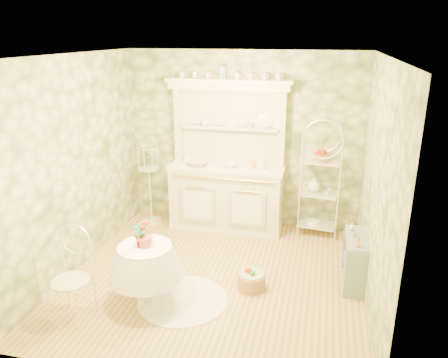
% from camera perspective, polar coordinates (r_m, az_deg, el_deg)
% --- Properties ---
extents(floor, '(3.60, 3.60, 0.00)m').
position_cam_1_polar(floor, '(5.63, -1.19, -12.77)').
color(floor, tan).
rests_on(floor, ground).
extents(ceiling, '(3.60, 3.60, 0.00)m').
position_cam_1_polar(ceiling, '(4.81, -1.41, 15.83)').
color(ceiling, white).
rests_on(ceiling, floor).
extents(wall_left, '(3.60, 3.60, 0.00)m').
position_cam_1_polar(wall_left, '(5.76, -18.90, 1.64)').
color(wall_left, beige).
rests_on(wall_left, floor).
extents(wall_right, '(3.60, 3.60, 0.00)m').
position_cam_1_polar(wall_right, '(4.95, 19.32, -1.13)').
color(wall_right, beige).
rests_on(wall_right, floor).
extents(wall_back, '(3.60, 3.60, 0.00)m').
position_cam_1_polar(wall_back, '(6.76, 2.53, 5.04)').
color(wall_back, beige).
rests_on(wall_back, floor).
extents(wall_front, '(3.60, 3.60, 0.00)m').
position_cam_1_polar(wall_front, '(3.48, -8.77, -8.69)').
color(wall_front, beige).
rests_on(wall_front, floor).
extents(kitchen_dresser, '(1.87, 0.61, 2.29)m').
position_cam_1_polar(kitchen_dresser, '(6.58, 0.33, 2.85)').
color(kitchen_dresser, '#ECE6C2').
rests_on(kitchen_dresser, floor).
extents(bakers_rack, '(0.61, 0.47, 1.80)m').
position_cam_1_polar(bakers_rack, '(6.59, 12.44, 0.22)').
color(bakers_rack, white).
rests_on(bakers_rack, floor).
extents(side_shelf, '(0.31, 0.69, 0.58)m').
position_cam_1_polar(side_shelf, '(5.62, 16.66, -10.30)').
color(side_shelf, '#7F94A4').
rests_on(side_shelf, floor).
extents(round_table, '(0.83, 0.83, 0.74)m').
position_cam_1_polar(round_table, '(5.07, -10.11, -12.08)').
color(round_table, white).
rests_on(round_table, floor).
extents(cafe_chair, '(0.36, 0.36, 0.77)m').
position_cam_1_polar(cafe_chair, '(5.02, -19.36, -13.09)').
color(cafe_chair, white).
rests_on(cafe_chair, floor).
extents(birdcage_stand, '(0.37, 0.37, 1.46)m').
position_cam_1_polar(birdcage_stand, '(6.98, -9.71, -0.09)').
color(birdcage_stand, white).
rests_on(birdcage_stand, floor).
extents(floor_basket, '(0.43, 0.43, 0.22)m').
position_cam_1_polar(floor_basket, '(5.40, 3.61, -13.00)').
color(floor_basket, '#B17B54').
rests_on(floor_basket, floor).
extents(lace_rug, '(1.33, 1.33, 0.01)m').
position_cam_1_polar(lace_rug, '(5.24, -5.40, -15.43)').
color(lace_rug, white).
rests_on(lace_rug, floor).
extents(bowl_floral, '(0.37, 0.37, 0.08)m').
position_cam_1_polar(bowl_floral, '(6.65, -3.43, 1.83)').
color(bowl_floral, white).
rests_on(bowl_floral, kitchen_dresser).
extents(bowl_white, '(0.26, 0.26, 0.07)m').
position_cam_1_polar(bowl_white, '(6.58, 0.84, 1.67)').
color(bowl_white, white).
rests_on(bowl_white, kitchen_dresser).
extents(cup_left, '(0.14, 0.14, 0.09)m').
position_cam_1_polar(cup_left, '(6.71, -2.53, 7.23)').
color(cup_left, white).
rests_on(cup_left, kitchen_dresser).
extents(cup_right, '(0.11, 0.11, 0.08)m').
position_cam_1_polar(cup_right, '(6.54, 3.46, 6.92)').
color(cup_right, white).
rests_on(cup_right, kitchen_dresser).
extents(potted_geranium, '(0.17, 0.14, 0.28)m').
position_cam_1_polar(potted_geranium, '(4.82, -10.97, -7.35)').
color(potted_geranium, '#3F7238').
rests_on(potted_geranium, round_table).
extents(bottle_amber, '(0.07, 0.07, 0.15)m').
position_cam_1_polar(bottle_amber, '(5.22, 17.10, -7.85)').
color(bottle_amber, '#CD9049').
rests_on(bottle_amber, side_shelf).
extents(bottle_blue, '(0.05, 0.05, 0.10)m').
position_cam_1_polar(bottle_blue, '(5.47, 16.76, -6.89)').
color(bottle_blue, '#7394B7').
rests_on(bottle_blue, side_shelf).
extents(bottle_glass, '(0.10, 0.10, 0.10)m').
position_cam_1_polar(bottle_glass, '(5.64, 16.35, -6.12)').
color(bottle_glass, silver).
rests_on(bottle_glass, side_shelf).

